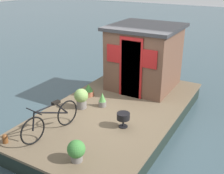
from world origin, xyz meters
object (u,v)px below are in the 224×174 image
object	(u,v)px
potted_plant_rosemary	(81,98)
charcoal_grill	(123,117)
potted_plant_lavender	(76,150)
mooring_bollard	(5,138)
bicycle	(51,120)
houseboat_cabin	(144,57)
potted_plant_mint	(102,100)
potted_plant_thyme	(89,90)

from	to	relation	value
potted_plant_rosemary	charcoal_grill	size ratio (longest dim) A/B	1.52
potted_plant_lavender	mooring_bollard	world-z (taller)	potted_plant_lavender
bicycle	mooring_bollard	xyz separation A→B (m)	(-0.81, 0.64, -0.25)
houseboat_cabin	bicycle	size ratio (longest dim) A/B	1.27
houseboat_cabin	bicycle	bearing A→B (deg)	170.03
potted_plant_rosemary	houseboat_cabin	bearing A→B (deg)	-19.60
houseboat_cabin	mooring_bollard	xyz separation A→B (m)	(-4.51, 1.29, -0.89)
charcoal_grill	mooring_bollard	size ratio (longest dim) A/B	1.77
potted_plant_mint	potted_plant_rosemary	distance (m)	0.59
mooring_bollard	houseboat_cabin	bearing A→B (deg)	-15.93
bicycle	potted_plant_thyme	distance (m)	2.23
potted_plant_mint	potted_plant_thyme	bearing A→B (deg)	61.03
potted_plant_lavender	potted_plant_thyme	world-z (taller)	potted_plant_lavender
potted_plant_mint	potted_plant_lavender	bearing A→B (deg)	-160.39
bicycle	mooring_bollard	world-z (taller)	bicycle
bicycle	potted_plant_rosemary	distance (m)	1.41
potted_plant_lavender	potted_plant_thyme	size ratio (longest dim) A/B	1.23
houseboat_cabin	bicycle	xyz separation A→B (m)	(-3.70, 0.65, -0.64)
houseboat_cabin	potted_plant_thyme	size ratio (longest dim) A/B	5.63
houseboat_cabin	potted_plant_rosemary	distance (m)	2.53
potted_plant_mint	charcoal_grill	world-z (taller)	potted_plant_mint
houseboat_cabin	potted_plant_mint	xyz separation A→B (m)	(-1.93, 0.37, -0.80)
houseboat_cabin	potted_plant_lavender	size ratio (longest dim) A/B	4.58
bicycle	potted_plant_rosemary	world-z (taller)	bicycle
houseboat_cabin	bicycle	distance (m)	3.81
houseboat_cabin	mooring_bollard	size ratio (longest dim) A/B	10.09
houseboat_cabin	potted_plant_thyme	bearing A→B (deg)	143.97
bicycle	mooring_bollard	bearing A→B (deg)	141.76
potted_plant_lavender	potted_plant_mint	distance (m)	2.44
potted_plant_thyme	charcoal_grill	bearing A→B (deg)	-122.06
potted_plant_thyme	potted_plant_mint	world-z (taller)	potted_plant_mint
bicycle	charcoal_grill	world-z (taller)	bicycle
houseboat_cabin	potted_plant_thyme	world-z (taller)	houseboat_cabin
potted_plant_lavender	charcoal_grill	distance (m)	1.63
charcoal_grill	potted_plant_thyme	bearing A→B (deg)	57.94
potted_plant_rosemary	mooring_bollard	xyz separation A→B (m)	(-2.21, 0.47, -0.20)
bicycle	charcoal_grill	xyz separation A→B (m)	(1.08, -1.29, -0.09)
charcoal_grill	mooring_bollard	bearing A→B (deg)	134.39
potted_plant_thyme	potted_plant_lavender	bearing A→B (deg)	-150.12
bicycle	houseboat_cabin	bearing A→B (deg)	-9.97
houseboat_cabin	potted_plant_thyme	distance (m)	2.05
potted_plant_rosemary	potted_plant_mint	bearing A→B (deg)	-50.77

